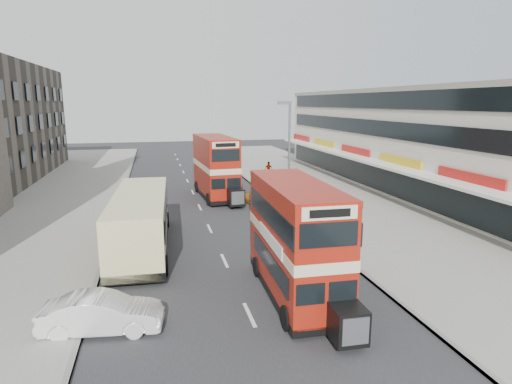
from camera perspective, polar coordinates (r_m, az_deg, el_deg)
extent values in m
plane|color=#28282B|center=(15.69, 0.80, -19.09)|extent=(160.00, 160.00, 0.00)
cube|color=#28282B|center=(34.19, -7.39, -2.00)|extent=(12.00, 90.00, 0.01)
cube|color=gray|center=(37.30, 11.26, -0.87)|extent=(12.00, 90.00, 0.15)
cube|color=gray|center=(35.11, -27.28, -2.75)|extent=(12.00, 90.00, 0.15)
cube|color=gray|center=(34.13, -17.64, -2.36)|extent=(0.20, 90.00, 0.16)
cube|color=gray|center=(35.29, 2.50, -1.36)|extent=(0.20, 90.00, 0.16)
cube|color=beige|center=(42.26, 20.34, 6.16)|extent=(8.00, 46.00, 9.00)
cube|color=black|center=(40.53, 15.27, 2.13)|extent=(0.10, 44.00, 2.40)
cube|color=gray|center=(42.13, 20.79, 12.39)|extent=(8.20, 46.20, 0.40)
cube|color=white|center=(39.93, 14.30, 4.07)|extent=(1.80, 44.00, 0.20)
cylinder|color=slate|center=(32.86, 4.35, 4.60)|extent=(0.16, 0.16, 8.00)
cube|color=slate|center=(32.50, 3.78, 11.60)|extent=(1.00, 0.20, 0.25)
cube|color=black|center=(18.95, 5.03, -12.36)|extent=(2.52, 7.44, 0.32)
cube|color=#9C1A0E|center=(18.53, 5.09, -9.23)|extent=(2.50, 7.44, 2.03)
cube|color=beige|center=(18.15, 5.16, -5.83)|extent=(2.54, 7.48, 0.42)
cube|color=#9C1A0E|center=(17.85, 5.22, -2.44)|extent=(2.50, 7.44, 1.94)
cube|color=#9C1A0E|center=(17.62, 5.28, 0.85)|extent=(2.52, 7.46, 0.23)
cube|color=black|center=(15.34, 12.00, -16.57)|extent=(1.13, 1.14, 1.20)
cube|color=black|center=(37.77, -5.29, -0.12)|extent=(3.03, 8.08, 0.35)
cube|color=#9C1A0E|center=(37.54, -5.32, 1.66)|extent=(3.01, 8.08, 2.18)
cube|color=beige|center=(37.35, -5.36, 3.53)|extent=(3.05, 8.12, 0.45)
cube|color=#9C1A0E|center=(37.20, -5.40, 5.35)|extent=(3.01, 8.08, 2.08)
cube|color=#9C1A0E|center=(37.09, -5.43, 7.07)|extent=(3.03, 8.10, 0.25)
cube|color=black|center=(33.45, -2.65, -0.66)|extent=(1.27, 1.27, 1.29)
cube|color=black|center=(25.20, -14.75, -6.26)|extent=(3.23, 11.05, 0.44)
cube|color=beige|center=(24.85, -14.90, -3.50)|extent=(3.21, 11.05, 2.84)
imported|color=white|center=(16.89, -19.55, -14.78)|extent=(4.36, 1.97, 1.39)
imported|color=#A72910|center=(29.41, 4.29, -2.92)|extent=(4.44, 1.91, 1.27)
imported|color=orange|center=(35.84, 1.27, -0.37)|extent=(4.09, 2.07, 1.11)
imported|color=gray|center=(29.40, 9.62, -2.34)|extent=(0.75, 0.68, 1.68)
imported|color=gray|center=(46.77, 1.65, 3.00)|extent=(1.05, 0.70, 1.67)
imported|color=gray|center=(31.86, -0.41, -2.08)|extent=(0.65, 1.75, 0.91)
imported|color=black|center=(31.68, -0.41, -0.71)|extent=(0.66, 0.44, 1.78)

